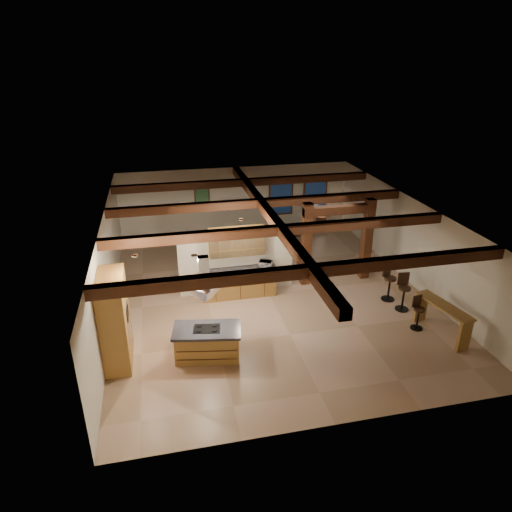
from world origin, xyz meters
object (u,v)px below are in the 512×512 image
Objects in this scene: dining_table at (242,258)px; sofa at (292,228)px; kitchen_island at (207,342)px; bar_counter at (443,315)px.

dining_table is 3.85m from sofa.
dining_table reaches higher than sofa.
kitchen_island is 6.59m from bar_counter.
sofa is at bearing 32.97° from dining_table.
bar_counter reaches higher than sofa.
sofa is 8.68m from bar_counter.
bar_counter is (4.62, -5.80, 0.36)m from dining_table.
dining_table is (1.95, 5.39, -0.15)m from kitchen_island.
dining_table is at bearing 128.54° from bar_counter.
kitchen_island is 1.00× the size of bar_counter.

